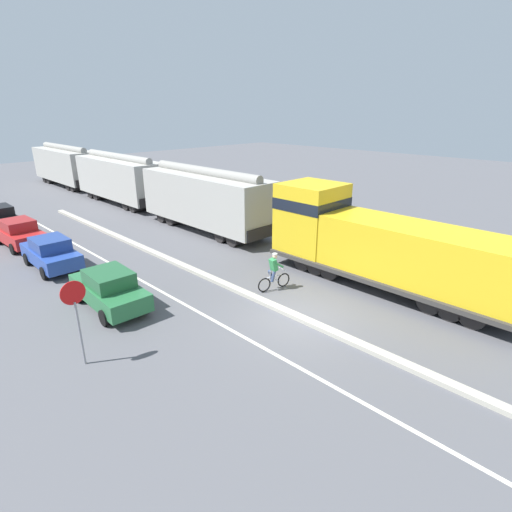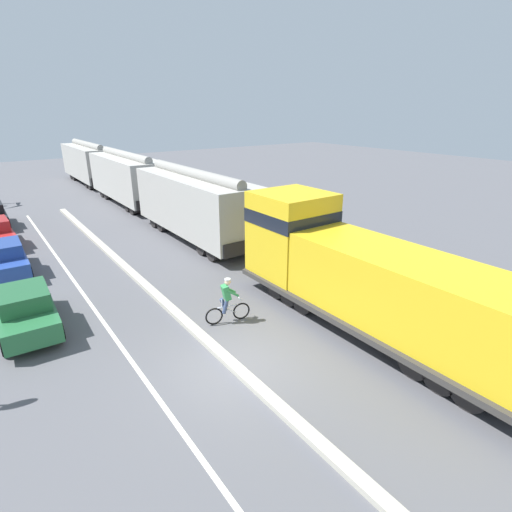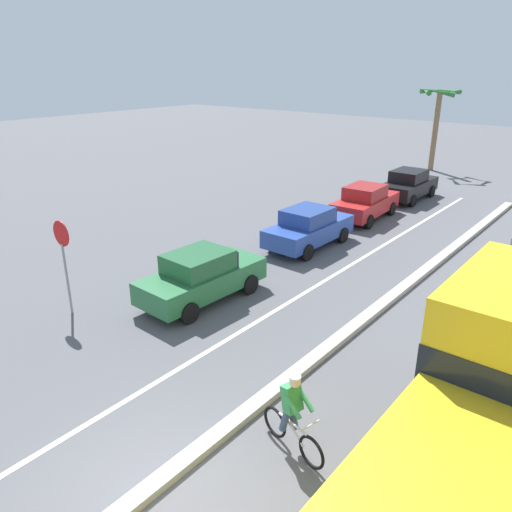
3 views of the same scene
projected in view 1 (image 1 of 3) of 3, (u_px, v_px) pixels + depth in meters
The scene contains 12 objects.
ground_plane at pixel (297, 318), 15.56m from camera, with size 120.00×120.00×0.00m, color #56565B.
median_curb at pixel (202, 274), 19.49m from camera, with size 0.36×36.00×0.16m, color #B2AD9E.
lane_stripe at pixel (159, 290), 17.93m from camera, with size 0.14×36.00×0.01m, color silver.
locomotive at pixel (373, 246), 18.15m from camera, with size 3.10×11.61×4.20m.
hopper_car_lead at pixel (206, 199), 26.09m from camera, with size 2.90×10.60×4.18m.
hopper_car_middle at pixel (120, 179), 33.76m from camera, with size 2.90×10.60×4.18m.
hopper_car_trailing at pixel (66, 166), 41.42m from camera, with size 2.90×10.60×4.18m.
parked_car_green at pixel (109, 289), 16.17m from camera, with size 1.96×4.26×1.62m.
parked_car_blue at pixel (51, 253), 20.18m from camera, with size 1.89×4.23×1.62m.
parked_car_red at pixel (19, 233), 23.42m from camera, with size 1.97×4.27×1.62m.
cyclist at pixel (274, 273), 17.76m from camera, with size 1.68×0.57×1.71m.
stop_sign at pixel (75, 307), 12.10m from camera, with size 0.76×0.08×2.88m.
Camera 1 is at (-10.86, -8.56, 7.70)m, focal length 28.00 mm.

